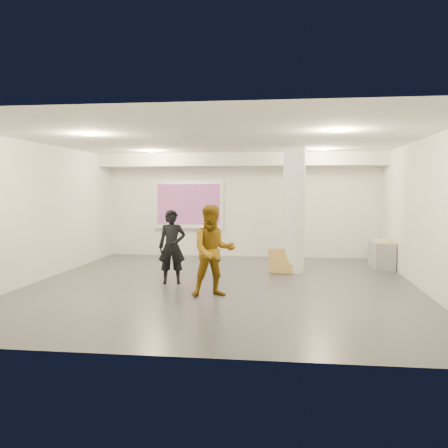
# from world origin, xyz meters

# --- Properties ---
(floor) EXTENTS (8.00, 9.00, 0.01)m
(floor) POSITION_xyz_m (0.00, 0.00, 0.00)
(floor) COLOR #3A3C42
(floor) RESTS_ON ground
(ceiling) EXTENTS (8.00, 9.00, 0.01)m
(ceiling) POSITION_xyz_m (0.00, 0.00, 3.00)
(ceiling) COLOR white
(ceiling) RESTS_ON floor
(wall_back) EXTENTS (8.00, 0.01, 3.00)m
(wall_back) POSITION_xyz_m (0.00, 4.50, 1.50)
(wall_back) COLOR silver
(wall_back) RESTS_ON floor
(wall_front) EXTENTS (8.00, 0.01, 3.00)m
(wall_front) POSITION_xyz_m (0.00, -4.50, 1.50)
(wall_front) COLOR silver
(wall_front) RESTS_ON floor
(wall_left) EXTENTS (0.01, 9.00, 3.00)m
(wall_left) POSITION_xyz_m (-4.00, 0.00, 1.50)
(wall_left) COLOR silver
(wall_left) RESTS_ON floor
(wall_right) EXTENTS (0.01, 9.00, 3.00)m
(wall_right) POSITION_xyz_m (4.00, 0.00, 1.50)
(wall_right) COLOR silver
(wall_right) RESTS_ON floor
(soffit_band) EXTENTS (8.00, 1.10, 0.36)m
(soffit_band) POSITION_xyz_m (0.00, 3.95, 2.82)
(soffit_band) COLOR silver
(soffit_band) RESTS_ON ceiling
(downlight_nw) EXTENTS (0.22, 0.22, 0.02)m
(downlight_nw) POSITION_xyz_m (-2.20, 2.50, 2.98)
(downlight_nw) COLOR #F0BE7F
(downlight_nw) RESTS_ON ceiling
(downlight_ne) EXTENTS (0.22, 0.22, 0.02)m
(downlight_ne) POSITION_xyz_m (2.20, 2.50, 2.98)
(downlight_ne) COLOR #F0BE7F
(downlight_ne) RESTS_ON ceiling
(downlight_sw) EXTENTS (0.22, 0.22, 0.02)m
(downlight_sw) POSITION_xyz_m (-2.20, -1.50, 2.98)
(downlight_sw) COLOR #F0BE7F
(downlight_sw) RESTS_ON ceiling
(downlight_se) EXTENTS (0.22, 0.22, 0.02)m
(downlight_se) POSITION_xyz_m (2.20, -1.50, 2.98)
(downlight_se) COLOR #F0BE7F
(downlight_se) RESTS_ON ceiling
(column) EXTENTS (0.52, 0.52, 3.00)m
(column) POSITION_xyz_m (1.50, 1.80, 1.50)
(column) COLOR silver
(column) RESTS_ON floor
(projection_screen) EXTENTS (2.10, 0.13, 1.42)m
(projection_screen) POSITION_xyz_m (-1.60, 4.45, 1.53)
(projection_screen) COLOR white
(projection_screen) RESTS_ON wall_back
(credenza) EXTENTS (0.51, 1.17, 0.68)m
(credenza) POSITION_xyz_m (3.72, 2.78, 0.34)
(credenza) COLOR gray
(credenza) RESTS_ON floor
(papers_stack) EXTENTS (0.33, 0.37, 0.02)m
(papers_stack) POSITION_xyz_m (3.73, 3.05, 0.69)
(papers_stack) COLOR silver
(papers_stack) RESTS_ON credenza
(postit_pad) EXTENTS (0.25, 0.30, 0.03)m
(postit_pad) POSITION_xyz_m (3.77, 2.52, 0.69)
(postit_pad) COLOR yellow
(postit_pad) RESTS_ON credenza
(cardboard_back) EXTENTS (0.51, 0.32, 0.54)m
(cardboard_back) POSITION_xyz_m (1.15, 1.78, 0.27)
(cardboard_back) COLOR olive
(cardboard_back) RESTS_ON floor
(cardboard_front) EXTENTS (0.54, 0.21, 0.58)m
(cardboard_front) POSITION_xyz_m (1.21, 1.59, 0.29)
(cardboard_front) COLOR olive
(cardboard_front) RESTS_ON floor
(woman) EXTENTS (0.63, 0.47, 1.56)m
(woman) POSITION_xyz_m (-1.06, 0.02, 0.78)
(woman) COLOR black
(woman) RESTS_ON floor
(man) EXTENTS (0.98, 0.86, 1.71)m
(man) POSITION_xyz_m (-0.00, -1.11, 0.85)
(man) COLOR #895F10
(man) RESTS_ON floor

